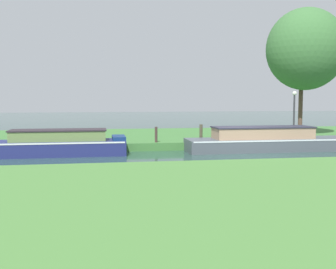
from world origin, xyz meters
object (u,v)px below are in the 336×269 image
object	(u,v)px
mooring_post_near	(156,135)
lamp_post	(294,108)
navy_narrowboat	(58,144)
mooring_post_far	(201,133)
slate_barge	(268,141)
willow_tree_left	(306,49)

from	to	relation	value
mooring_post_near	lamp_post	bearing A→B (deg)	6.89
navy_narrowboat	lamp_post	size ratio (longest dim) A/B	2.41
mooring_post_near	mooring_post_far	xyz separation A→B (m)	(2.36, 0.00, 0.05)
slate_barge	willow_tree_left	distance (m)	7.50
navy_narrowboat	mooring_post_far	world-z (taller)	mooring_post_far
lamp_post	mooring_post_far	bearing A→B (deg)	-170.28
slate_barge	willow_tree_left	bearing A→B (deg)	44.61
willow_tree_left	mooring_post_near	world-z (taller)	willow_tree_left
lamp_post	mooring_post_far	xyz separation A→B (m)	(-5.64, -0.97, -1.24)
navy_narrowboat	willow_tree_left	xyz separation A→B (m)	(14.30, 3.88, 5.06)
mooring_post_near	mooring_post_far	size ratio (longest dim) A/B	0.89
willow_tree_left	lamp_post	bearing A→B (deg)	-131.27
willow_tree_left	mooring_post_near	xyz separation A→B (m)	(-9.50, -2.68, -4.79)
slate_barge	mooring_post_far	size ratio (longest dim) A/B	9.63
lamp_post	slate_barge	bearing A→B (deg)	-138.25
willow_tree_left	slate_barge	bearing A→B (deg)	-135.39
mooring_post_near	mooring_post_far	world-z (taller)	mooring_post_far
navy_narrowboat	mooring_post_near	distance (m)	4.95
navy_narrowboat	willow_tree_left	world-z (taller)	willow_tree_left
willow_tree_left	lamp_post	world-z (taller)	willow_tree_left
navy_narrowboat	lamp_post	world-z (taller)	lamp_post
willow_tree_left	mooring_post_near	bearing A→B (deg)	-164.28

